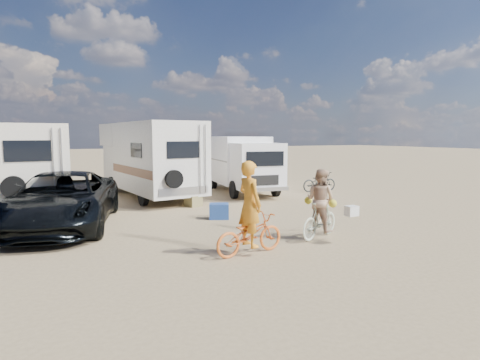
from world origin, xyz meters
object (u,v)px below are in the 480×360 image
rider_man (250,212)px  bike_parked (319,182)px  box_truck (242,165)px  cooler (219,211)px  bike_man (250,234)px  rv_left (32,166)px  rv_main (149,160)px  rider_woman (320,207)px  dark_suv (62,200)px  crate (193,201)px  bike_woman (320,220)px

rider_man → bike_parked: size_ratio=1.09×
box_truck → cooler: 5.92m
box_truck → bike_man: bearing=-108.2°
rider_man → cooler: 3.87m
box_truck → bike_man: size_ratio=3.19×
rv_left → box_truck: bearing=-3.4°
rv_main → rider_woman: rv_main is taller
rider_woman → cooler: rider_woman is taller
cooler → dark_suv: bearing=-167.5°
rv_left → crate: size_ratio=14.32×
rv_left → box_truck: rv_left is taller
rv_main → bike_man: size_ratio=4.00×
rider_man → bike_parked: rider_man is taller
dark_suv → bike_parked: bearing=28.4°
dark_suv → crate: (4.43, 1.55, -0.58)m
rv_main → rv_left: size_ratio=0.94×
rv_main → bike_woman: size_ratio=4.35×
rv_main → rider_woman: 9.05m
rider_man → bike_man: bearing=-0.0°
crate → rider_woman: bearing=-76.9°
rv_left → bike_parked: size_ratio=4.17×
bike_parked → crate: bearing=103.2°
rider_woman → bike_parked: rider_woman is taller
rv_left → cooler: (5.20, -5.35, -1.23)m
rv_main → dark_suv: 5.89m
rider_man → bike_parked: bearing=-53.3°
dark_suv → crate: bearing=34.3°
rv_main → box_truck: (4.07, -0.65, -0.29)m
rv_main → bike_woman: rv_main is taller
rider_man → bike_parked: 10.34m
box_truck → rider_man: size_ratio=2.89×
cooler → bike_woman: bearing=-43.6°
rv_main → box_truck: size_ratio=1.25×
box_truck → rider_woman: box_truck is taller
bike_man → dark_suv: bearing=30.1°
dark_suv → bike_woman: bearing=-20.7°
rv_main → bike_parked: rv_main is taller
rv_main → crate: size_ratio=13.51×
rv_left → bike_parked: (11.73, -1.86, -1.02)m
dark_suv → bike_man: 5.79m
rv_left → bike_woman: rv_left is taller
dark_suv → bike_man: bearing=-37.4°
bike_woman → bike_parked: 8.50m
dark_suv → rider_man: bearing=-37.4°
box_truck → bike_woman: box_truck is taller
rider_man → crate: size_ratio=3.74×
dark_suv → bike_parked: dark_suv is taller
rider_woman → bike_parked: bearing=-59.3°
rv_main → rv_left: rv_main is taller
dark_suv → cooler: size_ratio=9.35×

